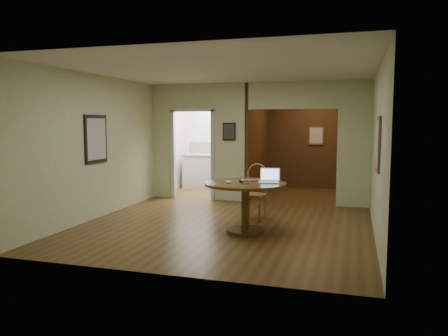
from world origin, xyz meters
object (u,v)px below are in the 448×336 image
(chair, at_px, (255,189))
(open_laptop, at_px, (269,179))
(closed_laptop, at_px, (250,180))
(dining_table, at_px, (245,196))

(chair, distance_m, open_laptop, 1.04)
(chair, height_order, open_laptop, open_laptop)
(closed_laptop, bearing_deg, open_laptop, -21.66)
(chair, bearing_deg, closed_laptop, -75.60)
(dining_table, relative_size, chair, 1.28)
(dining_table, distance_m, closed_laptop, 0.29)
(open_laptop, bearing_deg, dining_table, -171.28)
(dining_table, bearing_deg, open_laptop, 19.21)
(dining_table, xyz_separation_m, closed_laptop, (0.04, 0.17, 0.23))
(dining_table, height_order, chair, chair)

